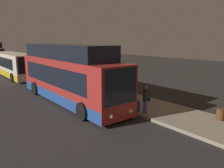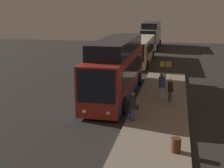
{
  "view_description": "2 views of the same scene",
  "coord_description": "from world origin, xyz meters",
  "px_view_note": "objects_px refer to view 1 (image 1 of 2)",
  "views": [
    {
      "loc": [
        12.78,
        -7.43,
        4.56
      ],
      "look_at": [
        2.76,
        0.54,
        1.96
      ],
      "focal_mm": 35.0,
      "sensor_mm": 36.0,
      "label": 1
    },
    {
      "loc": [
        20.58,
        4.29,
        6.41
      ],
      "look_at": [
        2.76,
        0.54,
        1.96
      ],
      "focal_mm": 50.0,
      "sensor_mm": 36.0,
      "label": 2
    }
  ],
  "objects_px": {
    "passenger_with_bags": "(122,84)",
    "passenger_waiting": "(146,98)",
    "sign_post": "(93,72)",
    "bus_lead": "(68,76)",
    "passenger_boarding": "(111,82)",
    "bus_second": "(13,65)",
    "trash_bin": "(221,114)",
    "suitcase": "(137,106)"
  },
  "relations": [
    {
      "from": "bus_lead",
      "to": "trash_bin",
      "type": "relative_size",
      "value": 18.51
    },
    {
      "from": "bus_lead",
      "to": "bus_second",
      "type": "relative_size",
      "value": 1.0
    },
    {
      "from": "passenger_waiting",
      "to": "bus_second",
      "type": "bearing_deg",
      "value": 175.77
    },
    {
      "from": "passenger_boarding",
      "to": "trash_bin",
      "type": "distance_m",
      "value": 8.55
    },
    {
      "from": "bus_second",
      "to": "passenger_waiting",
      "type": "bearing_deg",
      "value": 5.75
    },
    {
      "from": "suitcase",
      "to": "bus_second",
      "type": "bearing_deg",
      "value": -174.58
    },
    {
      "from": "passenger_boarding",
      "to": "sign_post",
      "type": "relative_size",
      "value": 0.82
    },
    {
      "from": "sign_post",
      "to": "bus_lead",
      "type": "bearing_deg",
      "value": -62.0
    },
    {
      "from": "bus_second",
      "to": "passenger_waiting",
      "type": "xyz_separation_m",
      "value": [
        20.74,
        2.09,
        -0.31
      ]
    },
    {
      "from": "bus_lead",
      "to": "passenger_waiting",
      "type": "xyz_separation_m",
      "value": [
        5.93,
        2.09,
        -0.77
      ]
    },
    {
      "from": "passenger_with_bags",
      "to": "suitcase",
      "type": "distance_m",
      "value": 4.37
    },
    {
      "from": "passenger_boarding",
      "to": "passenger_waiting",
      "type": "height_order",
      "value": "passenger_boarding"
    },
    {
      "from": "bus_second",
      "to": "suitcase",
      "type": "distance_m",
      "value": 20.29
    },
    {
      "from": "passenger_with_bags",
      "to": "suitcase",
      "type": "relative_size",
      "value": 1.68
    },
    {
      "from": "bus_second",
      "to": "trash_bin",
      "type": "bearing_deg",
      "value": 10.56
    },
    {
      "from": "passenger_waiting",
      "to": "suitcase",
      "type": "bearing_deg",
      "value": -172.94
    },
    {
      "from": "passenger_waiting",
      "to": "passenger_with_bags",
      "type": "relative_size",
      "value": 1.08
    },
    {
      "from": "passenger_waiting",
      "to": "sign_post",
      "type": "distance_m",
      "value": 7.94
    },
    {
      "from": "suitcase",
      "to": "trash_bin",
      "type": "relative_size",
      "value": 1.46
    },
    {
      "from": "bus_lead",
      "to": "passenger_waiting",
      "type": "relative_size",
      "value": 6.98
    },
    {
      "from": "bus_second",
      "to": "passenger_boarding",
      "type": "xyz_separation_m",
      "value": [
        15.68,
        3.39,
        -0.27
      ]
    },
    {
      "from": "passenger_with_bags",
      "to": "passenger_waiting",
      "type": "bearing_deg",
      "value": -48.47
    },
    {
      "from": "bus_lead",
      "to": "bus_second",
      "type": "xyz_separation_m",
      "value": [
        -14.82,
        0.0,
        -0.45
      ]
    },
    {
      "from": "suitcase",
      "to": "bus_lead",
      "type": "bearing_deg",
      "value": -160.35
    },
    {
      "from": "bus_second",
      "to": "trash_bin",
      "type": "height_order",
      "value": "bus_second"
    },
    {
      "from": "passenger_boarding",
      "to": "suitcase",
      "type": "relative_size",
      "value": 1.92
    },
    {
      "from": "sign_post",
      "to": "trash_bin",
      "type": "xyz_separation_m",
      "value": [
        11.18,
        0.99,
        -1.13
      ]
    },
    {
      "from": "bus_lead",
      "to": "passenger_boarding",
      "type": "relative_size",
      "value": 6.57
    },
    {
      "from": "passenger_with_bags",
      "to": "bus_lead",
      "type": "bearing_deg",
      "value": -135.75
    },
    {
      "from": "passenger_boarding",
      "to": "trash_bin",
      "type": "xyz_separation_m",
      "value": [
        8.45,
        1.11,
        -0.67
      ]
    },
    {
      "from": "passenger_waiting",
      "to": "suitcase",
      "type": "relative_size",
      "value": 1.81
    },
    {
      "from": "passenger_boarding",
      "to": "passenger_with_bags",
      "type": "height_order",
      "value": "passenger_boarding"
    },
    {
      "from": "passenger_boarding",
      "to": "bus_lead",
      "type": "bearing_deg",
      "value": -179.7
    },
    {
      "from": "passenger_with_bags",
      "to": "sign_post",
      "type": "height_order",
      "value": "sign_post"
    },
    {
      "from": "suitcase",
      "to": "passenger_boarding",
      "type": "bearing_deg",
      "value": 161.9
    },
    {
      "from": "passenger_with_bags",
      "to": "trash_bin",
      "type": "height_order",
      "value": "passenger_with_bags"
    },
    {
      "from": "bus_lead",
      "to": "sign_post",
      "type": "relative_size",
      "value": 5.38
    },
    {
      "from": "passenger_waiting",
      "to": "suitcase",
      "type": "xyz_separation_m",
      "value": [
        -0.56,
        -0.17,
        -0.59
      ]
    },
    {
      "from": "passenger_boarding",
      "to": "passenger_waiting",
      "type": "xyz_separation_m",
      "value": [
        5.06,
        -1.3,
        -0.04
      ]
    },
    {
      "from": "passenger_with_bags",
      "to": "bus_second",
      "type": "bearing_deg",
      "value": 169.45
    },
    {
      "from": "bus_second",
      "to": "passenger_boarding",
      "type": "height_order",
      "value": "bus_second"
    },
    {
      "from": "passenger_waiting",
      "to": "bus_lead",
      "type": "bearing_deg",
      "value": -170.57
    }
  ]
}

